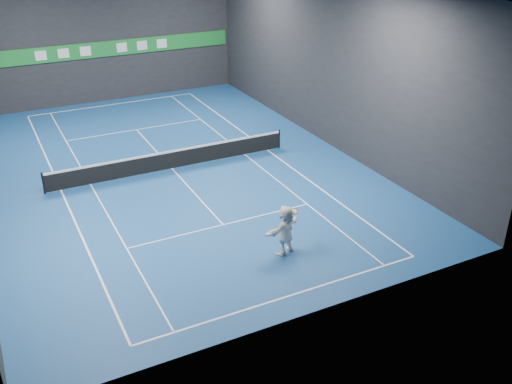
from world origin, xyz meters
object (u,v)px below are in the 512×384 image
player (285,230)px  tennis_ball (275,189)px  tennis_racket (294,212)px  tennis_net (172,159)px

player → tennis_ball: size_ratio=32.65×
player → tennis_racket: (0.38, 0.05, 0.65)m
tennis_ball → tennis_net: bearing=94.9°
player → tennis_ball: bearing=-29.1°
tennis_racket → tennis_net: bearing=99.9°
tennis_net → tennis_ball: bearing=-85.1°
tennis_ball → tennis_racket: (0.83, -0.01, -1.15)m
player → tennis_net: player is taller
player → tennis_racket: size_ratio=4.00×
tennis_ball → tennis_net: tennis_ball is taller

